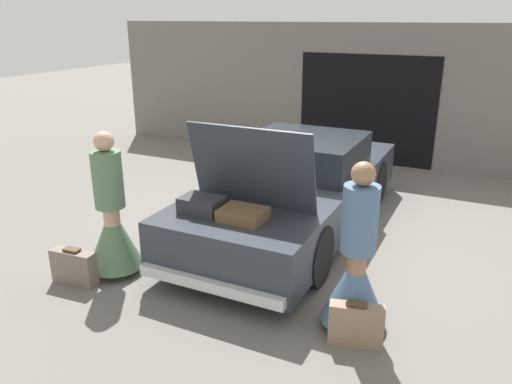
{
  "coord_description": "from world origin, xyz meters",
  "views": [
    {
      "loc": [
        2.43,
        -6.3,
        2.92
      ],
      "look_at": [
        0.0,
        -1.31,
        0.95
      ],
      "focal_mm": 35.0,
      "sensor_mm": 36.0,
      "label": 1
    }
  ],
  "objects_px": {
    "person_right": "(356,272)",
    "suitcase_beside_right_person": "(356,325)",
    "person_left": "(112,225)",
    "suitcase_beside_left_person": "(74,267)",
    "car": "(296,188)"
  },
  "relations": [
    {
      "from": "person_right",
      "to": "suitcase_beside_right_person",
      "type": "distance_m",
      "value": 0.49
    },
    {
      "from": "person_left",
      "to": "suitcase_beside_left_person",
      "type": "bearing_deg",
      "value": -18.93
    },
    {
      "from": "car",
      "to": "suitcase_beside_left_person",
      "type": "distance_m",
      "value": 3.16
    },
    {
      "from": "person_left",
      "to": "suitcase_beside_left_person",
      "type": "height_order",
      "value": "person_left"
    },
    {
      "from": "car",
      "to": "person_left",
      "type": "xyz_separation_m",
      "value": [
        -1.43,
        -2.23,
        0.03
      ]
    },
    {
      "from": "car",
      "to": "person_right",
      "type": "xyz_separation_m",
      "value": [
        1.44,
        -2.09,
        0.02
      ]
    },
    {
      "from": "person_right",
      "to": "person_left",
      "type": "bearing_deg",
      "value": 83.11
    },
    {
      "from": "car",
      "to": "person_left",
      "type": "height_order",
      "value": "car"
    },
    {
      "from": "person_right",
      "to": "suitcase_beside_left_person",
      "type": "xyz_separation_m",
      "value": [
        -3.11,
        -0.56,
        -0.4
      ]
    },
    {
      "from": "person_left",
      "to": "person_right",
      "type": "height_order",
      "value": "person_left"
    },
    {
      "from": "person_left",
      "to": "suitcase_beside_right_person",
      "type": "relative_size",
      "value": 3.29
    },
    {
      "from": "car",
      "to": "suitcase_beside_right_person",
      "type": "relative_size",
      "value": 9.25
    },
    {
      "from": "person_left",
      "to": "car",
      "type": "bearing_deg",
      "value": 157.65
    },
    {
      "from": "car",
      "to": "person_left",
      "type": "relative_size",
      "value": 2.82
    },
    {
      "from": "person_right",
      "to": "suitcase_beside_left_person",
      "type": "bearing_deg",
      "value": 90.68
    }
  ]
}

